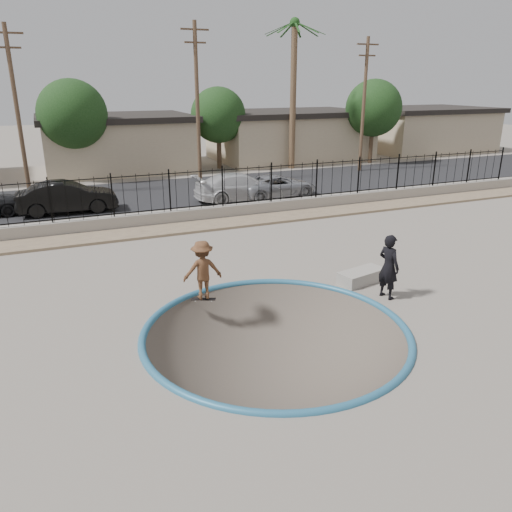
{
  "coord_description": "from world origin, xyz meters",
  "views": [
    {
      "loc": [
        -4.97,
        -11.48,
        6.17
      ],
      "look_at": [
        0.7,
        2.0,
        1.03
      ],
      "focal_mm": 35.0,
      "sensor_mm": 36.0,
      "label": 1
    }
  ],
  "objects": [
    {
      "name": "car_d",
      "position": [
        6.76,
        13.4,
        0.66
      ],
      "size": [
        4.67,
        2.48,
        1.25
      ],
      "primitive_type": "imported",
      "rotation": [
        0.0,
        0.0,
        1.66
      ],
      "color": "#9A9CA2",
      "rests_on": "street"
    },
    {
      "name": "car_c",
      "position": [
        4.61,
        13.42,
        0.77
      ],
      "size": [
        5.05,
        2.07,
        1.46
      ],
      "primitive_type": "imported",
      "rotation": [
        0.0,
        0.0,
        1.57
      ],
      "color": "silver",
      "rests_on": "street"
    },
    {
      "name": "bowl_pit",
      "position": [
        0.0,
        -1.0,
        0.0
      ],
      "size": [
        6.84,
        6.84,
        1.8
      ],
      "primitive_type": null,
      "color": "#4F453D",
      "rests_on": "ground"
    },
    {
      "name": "house_east_far",
      "position": [
        28.0,
        26.5,
        1.97
      ],
      "size": [
        11.6,
        8.6,
        3.9
      ],
      "color": "tan",
      "rests_on": "ground"
    },
    {
      "name": "utility_pole_right",
      "position": [
        16.0,
        19.0,
        4.7
      ],
      "size": [
        1.7,
        0.24,
        9.0
      ],
      "color": "#473323",
      "rests_on": "ground"
    },
    {
      "name": "coping_ring",
      "position": [
        0.0,
        -1.0,
        0.0
      ],
      "size": [
        7.04,
        7.04,
        0.2
      ],
      "primitive_type": "torus",
      "color": "#2B698D",
      "rests_on": "ground"
    },
    {
      "name": "skateboard",
      "position": [
        -1.15,
        1.6,
        0.05
      ],
      "size": [
        0.72,
        0.45,
        0.06
      ],
      "rotation": [
        0.0,
        0.0,
        -0.42
      ],
      "color": "black",
      "rests_on": "ground"
    },
    {
      "name": "street_tree_mid",
      "position": [
        7.0,
        24.0,
        3.84
      ],
      "size": [
        3.96,
        3.96,
        5.83
      ],
      "color": "#473323",
      "rests_on": "ground"
    },
    {
      "name": "videographer",
      "position": [
        4.0,
        -0.29,
        0.98
      ],
      "size": [
        0.62,
        0.8,
        1.97
      ],
      "primitive_type": "imported",
      "rotation": [
        0.0,
        0.0,
        1.79
      ],
      "color": "black",
      "rests_on": "ground"
    },
    {
      "name": "car_b",
      "position": [
        -4.2,
        14.18,
        0.81
      ],
      "size": [
        4.73,
        1.76,
        1.54
      ],
      "primitive_type": "imported",
      "rotation": [
        0.0,
        0.0,
        1.54
      ],
      "color": "black",
      "rests_on": "street"
    },
    {
      "name": "house_east",
      "position": [
        14.0,
        26.5,
        1.97
      ],
      "size": [
        12.6,
        8.6,
        3.9
      ],
      "color": "tan",
      "rests_on": "ground"
    },
    {
      "name": "utility_pole_left",
      "position": [
        -6.0,
        19.0,
        4.7
      ],
      "size": [
        1.7,
        0.24,
        9.0
      ],
      "color": "#473323",
      "rests_on": "ground"
    },
    {
      "name": "concrete_ledge",
      "position": [
        4.0,
        1.01,
        0.2
      ],
      "size": [
        1.71,
        1.03,
        0.4
      ],
      "primitive_type": "cube",
      "rotation": [
        0.0,
        0.0,
        0.22
      ],
      "color": "#9B9489",
      "rests_on": "ground"
    },
    {
      "name": "fence",
      "position": [
        0.0,
        10.3,
        1.5
      ],
      "size": [
        40.0,
        0.04,
        1.8
      ],
      "color": "black",
      "rests_on": "retaining_wall"
    },
    {
      "name": "palm_right",
      "position": [
        12.0,
        22.0,
        7.33
      ],
      "size": [
        2.3,
        2.3,
        10.3
      ],
      "color": "brown",
      "rests_on": "ground"
    },
    {
      "name": "street_tree_left",
      "position": [
        -3.0,
        23.0,
        4.19
      ],
      "size": [
        4.32,
        4.32,
        6.36
      ],
      "color": "#473323",
      "rests_on": "ground"
    },
    {
      "name": "rock_strip",
      "position": [
        0.0,
        9.2,
        0.06
      ],
      "size": [
        42.0,
        1.6,
        0.11
      ],
      "primitive_type": "cube",
      "color": "#9E8967",
      "rests_on": "ground"
    },
    {
      "name": "utility_pole_mid",
      "position": [
        4.0,
        19.0,
        4.96
      ],
      "size": [
        1.7,
        0.24,
        9.5
      ],
      "color": "#473323",
      "rests_on": "ground"
    },
    {
      "name": "street",
      "position": [
        0.0,
        17.0,
        0.02
      ],
      "size": [
        90.0,
        8.0,
        0.04
      ],
      "primitive_type": "cube",
      "color": "black",
      "rests_on": "ground"
    },
    {
      "name": "skater",
      "position": [
        -1.15,
        1.6,
        0.88
      ],
      "size": [
        1.19,
        0.75,
        1.76
      ],
      "primitive_type": "imported",
      "rotation": [
        0.0,
        0.0,
        3.05
      ],
      "color": "brown",
      "rests_on": "ground"
    },
    {
      "name": "street_tree_right",
      "position": [
        19.0,
        22.0,
        4.19
      ],
      "size": [
        4.32,
        4.32,
        6.36
      ],
      "color": "#473323",
      "rests_on": "ground"
    },
    {
      "name": "house_center",
      "position": [
        0.0,
        26.5,
        1.97
      ],
      "size": [
        10.6,
        8.6,
        3.9
      ],
      "color": "tan",
      "rests_on": "ground"
    },
    {
      "name": "retaining_wall",
      "position": [
        0.0,
        10.3,
        0.3
      ],
      "size": [
        42.0,
        0.45,
        0.6
      ],
      "primitive_type": "cube",
      "color": "gray",
      "rests_on": "ground"
    },
    {
      "name": "ground",
      "position": [
        0.0,
        12.0,
        -1.1
      ],
      "size": [
        120.0,
        120.0,
        2.2
      ],
      "primitive_type": "cube",
      "color": "slate",
      "rests_on": "ground"
    }
  ]
}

